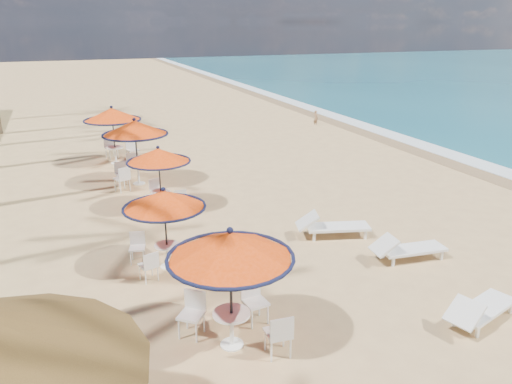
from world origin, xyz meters
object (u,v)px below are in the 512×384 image
(station_2, at_px, (159,163))
(station_0, at_px, (232,260))
(lounger_near, at_px, (480,309))
(lounger_far, at_px, (330,225))
(station_3, at_px, (133,136))
(lounger_mid, at_px, (406,248))
(station_4, at_px, (113,119))
(station_1, at_px, (163,210))

(station_2, bearing_deg, station_0, -91.17)
(lounger_near, bearing_deg, lounger_far, 80.55)
(station_3, height_order, lounger_mid, station_3)
(station_4, distance_m, lounger_mid, 13.90)
(station_2, xyz_separation_m, lounger_mid, (5.18, -6.04, -1.25))
(station_1, xyz_separation_m, station_4, (0.01, 10.64, 0.38))
(station_2, height_order, lounger_near, station_2)
(station_4, bearing_deg, lounger_far, -65.39)
(lounger_near, distance_m, lounger_far, 5.01)
(station_1, height_order, station_2, station_2)
(lounger_far, bearing_deg, station_0, -122.30)
(station_3, bearing_deg, station_4, 95.94)
(lounger_far, bearing_deg, station_1, -161.89)
(station_2, height_order, lounger_mid, station_2)
(station_4, bearing_deg, station_1, -90.06)
(station_0, relative_size, station_4, 0.97)
(station_2, xyz_separation_m, station_3, (-0.35, 3.06, 0.29))
(lounger_near, bearing_deg, station_4, 92.32)
(station_1, bearing_deg, station_0, -81.34)
(station_1, distance_m, lounger_far, 4.96)
(station_0, xyz_separation_m, station_4, (-0.54, 14.25, 0.14))
(station_0, distance_m, station_4, 14.26)
(station_4, bearing_deg, lounger_mid, -64.79)
(station_1, distance_m, station_2, 4.25)
(lounger_near, relative_size, lounger_mid, 1.00)
(lounger_near, relative_size, lounger_far, 0.93)
(station_2, relative_size, station_4, 0.85)
(station_3, bearing_deg, lounger_mid, -58.72)
(station_2, distance_m, station_3, 3.09)
(lounger_far, bearing_deg, lounger_near, -66.22)
(station_1, bearing_deg, lounger_far, 2.08)
(station_1, distance_m, lounger_mid, 6.30)
(station_1, relative_size, lounger_near, 1.04)
(station_0, relative_size, lounger_near, 1.20)
(station_1, bearing_deg, station_2, 80.38)
(lounger_far, bearing_deg, lounger_mid, -45.76)
(station_4, bearing_deg, station_0, -87.84)
(lounger_near, xyz_separation_m, lounger_mid, (0.41, 2.94, 0.01))
(station_0, height_order, lounger_far, station_0)
(station_4, height_order, lounger_near, station_4)
(station_1, distance_m, lounger_near, 7.38)
(station_0, height_order, station_1, station_0)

